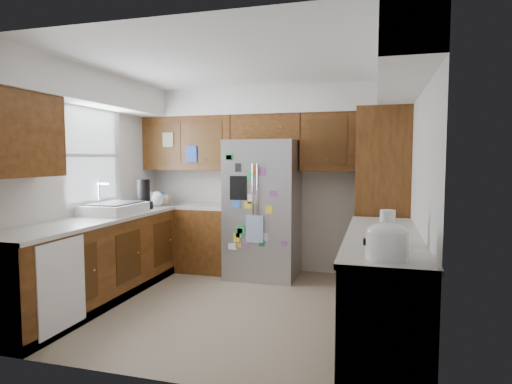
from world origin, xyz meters
TOP-DOWN VIEW (x-y plane):
  - floor at (0.00, 0.00)m, footprint 3.60×3.60m
  - room_shell at (-0.11, 0.36)m, footprint 3.64×3.24m
  - left_counter_run at (-1.36, 0.03)m, footprint 1.36×3.20m
  - right_counter_run at (1.50, -0.47)m, footprint 0.63×2.25m
  - pantry at (1.50, 1.15)m, footprint 0.60×0.90m
  - fridge at (-0.00, 1.20)m, footprint 0.90×0.79m
  - bridge_cabinet at (0.00, 1.43)m, footprint 0.96×0.34m
  - fridge_top_items at (-0.02, 1.38)m, footprint 0.66×0.28m
  - sink_assembly at (-1.50, 0.10)m, footprint 0.52×0.70m
  - left_counter_clutter at (-1.44, 0.82)m, footprint 0.28×0.89m
  - rice_cooker at (1.50, -1.38)m, footprint 0.28×0.27m
  - paper_towel at (1.52, -0.86)m, footprint 0.11×0.11m

SIDE VIEW (x-z plane):
  - floor at x=0.00m, z-range 0.00..0.00m
  - right_counter_run at x=1.50m, z-range -0.04..0.88m
  - left_counter_run at x=-1.36m, z-range -0.03..0.89m
  - fridge at x=0.00m, z-range 0.00..1.80m
  - sink_assembly at x=-1.50m, z-range 0.80..1.17m
  - rice_cooker at x=1.50m, z-range 0.92..1.16m
  - paper_towel at x=1.52m, z-range 0.92..1.18m
  - left_counter_clutter at x=-1.44m, z-range 0.86..1.24m
  - pantry at x=1.50m, z-range 0.00..2.15m
  - room_shell at x=-0.11m, z-range 0.56..3.08m
  - bridge_cabinet at x=0.00m, z-range 1.80..2.15m
  - fridge_top_items at x=-0.02m, z-range 2.14..2.40m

